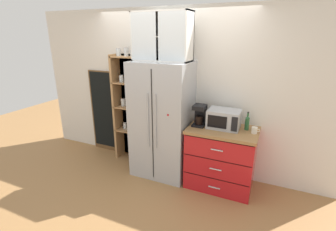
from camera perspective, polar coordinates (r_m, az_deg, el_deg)
ground_plane at (r=4.12m, az=-1.48°, el=-13.02°), size 10.76×10.76×0.00m
wall_back_cream at (r=3.97m, az=0.87°, el=5.73°), size 5.05×0.10×2.55m
refrigerator at (r=3.76m, az=-1.39°, el=-1.09°), size 0.87×0.66×1.79m
pantry_shelf_column at (r=4.29m, az=-8.79°, el=2.41°), size 0.55×0.29×1.96m
counter_cabinet at (r=3.67m, az=12.27°, el=-9.57°), size 0.96×0.65×0.90m
microwave at (r=3.49m, az=12.97°, el=-0.77°), size 0.44×0.33×0.26m
coffee_maker at (r=3.52m, az=7.48°, el=0.14°), size 0.17×0.20×0.31m
mug_cream at (r=3.43m, az=19.59°, el=-3.27°), size 0.11×0.07×0.09m
bottle_green at (r=3.51m, az=18.05°, el=-1.49°), size 0.06×0.06×0.25m
upper_cabinet at (r=3.58m, az=-1.21°, el=17.97°), size 0.83×0.32×0.67m
chalkboard_menu at (r=4.72m, az=-14.51°, el=0.86°), size 0.60×0.04×1.53m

